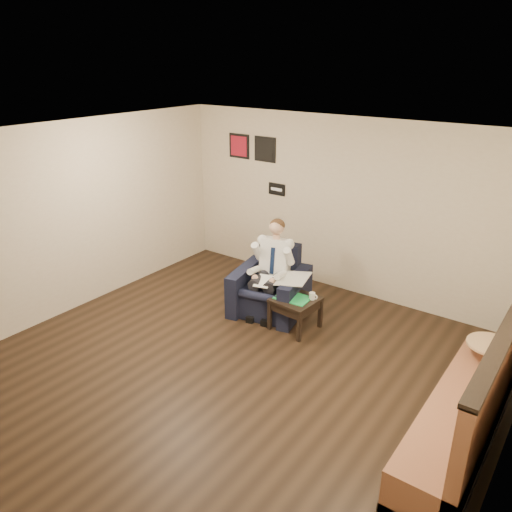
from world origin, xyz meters
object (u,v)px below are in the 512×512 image
Objects in this scene: armchair at (270,282)px; cafe_table at (486,368)px; smartphone at (306,295)px; green_folder at (293,298)px; banquette at (467,384)px; coffee_mug at (312,296)px; seated_man at (266,274)px; side_table at (295,313)px.

armchair is 1.57× the size of cafe_table.
cafe_table is at bearing 11.66° from smartphone.
cafe_table is (2.56, 0.07, -0.16)m from green_folder.
coffee_mug is at bearing 156.23° from banquette.
cafe_table is at bearing -14.35° from armchair.
seated_man is 0.57m from green_folder.
seated_man is 9.10× the size of smartphone.
armchair is at bearing 160.17° from banquette.
coffee_mug is 0.68× the size of smartphone.
side_table is (0.58, -0.21, -0.25)m from armchair.
seated_man is at bearing 169.07° from green_folder.
green_folder is 0.73× the size of cafe_table.
armchair is 0.79m from coffee_mug.
green_folder is (0.52, -0.10, -0.19)m from seated_man.
coffee_mug is 0.15m from smartphone.
smartphone is (0.06, 0.16, 0.24)m from side_table.
cafe_table is (3.11, -0.16, -0.17)m from armchair.
smartphone is (-0.13, 0.05, -0.04)m from coffee_mug.
seated_man is at bearing -158.36° from smartphone.
smartphone is at bearing -4.10° from seated_man.
coffee_mug reaches higher than side_table.
coffee_mug reaches higher than green_folder.
armchair reaches higher than coffee_mug.
side_table is 2.71m from banquette.
smartphone is 0.23× the size of cafe_table.
green_folder is (0.55, -0.23, -0.01)m from armchair.
armchair reaches higher than green_folder.
green_folder is 0.27m from coffee_mug.
armchair is at bearing 172.98° from coffee_mug.
coffee_mug is (0.20, 0.11, 0.29)m from side_table.
armchair is at bearing -169.64° from smartphone.
banquette is (2.55, -0.89, 0.19)m from green_folder.
seated_man reaches higher than armchair.
side_table is at bearing -19.93° from seated_man.
armchair is 0.59m from green_folder.
green_folder is at bearing -22.42° from seated_man.
green_folder is at bearing -150.57° from coffee_mug.
cafe_table reaches higher than coffee_mug.
banquette is (3.10, -1.12, 0.18)m from armchair.
armchair is 10.12× the size of coffee_mug.
seated_man is 3.23m from banquette.
banquette reaches higher than cafe_table.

